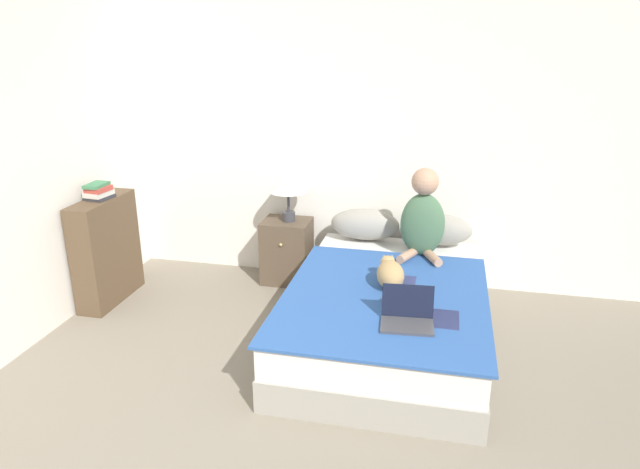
% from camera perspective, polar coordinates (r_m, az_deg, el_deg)
% --- Properties ---
extents(wall_back, '(5.57, 0.05, 2.55)m').
position_cam_1_polar(wall_back, '(5.05, 5.74, 9.13)').
color(wall_back, white).
rests_on(wall_back, ground_plane).
extents(wall_side, '(0.05, 4.35, 2.55)m').
position_cam_1_polar(wall_side, '(4.44, -28.77, 5.37)').
color(wall_side, white).
rests_on(wall_side, ground_plane).
extents(bed, '(1.40, 2.13, 0.46)m').
position_cam_1_polar(bed, '(4.28, 6.70, -7.76)').
color(bed, '#9E998E').
rests_on(bed, ground_plane).
extents(pillow_near, '(0.60, 0.26, 0.27)m').
position_cam_1_polar(pillow_near, '(5.01, 4.52, 1.03)').
color(pillow_near, gray).
rests_on(pillow_near, bed).
extents(pillow_far, '(0.60, 0.26, 0.27)m').
position_cam_1_polar(pillow_far, '(4.97, 11.54, 0.52)').
color(pillow_far, gray).
rests_on(pillow_far, bed).
extents(person_sitting, '(0.36, 0.36, 0.73)m').
position_cam_1_polar(person_sitting, '(4.64, 10.25, 1.69)').
color(person_sitting, '#476B4C').
rests_on(person_sitting, bed).
extents(cat_tabby, '(0.26, 0.49, 0.19)m').
position_cam_1_polar(cat_tabby, '(4.10, 7.03, -3.92)').
color(cat_tabby, tan).
rests_on(cat_tabby, bed).
extents(laptop_open, '(0.35, 0.28, 0.22)m').
position_cam_1_polar(laptop_open, '(3.63, 8.72, -8.14)').
color(laptop_open, '#424247').
rests_on(laptop_open, bed).
extents(nightstand, '(0.43, 0.38, 0.59)m').
position_cam_1_polar(nightstand, '(5.23, -3.33, -1.66)').
color(nightstand, brown).
rests_on(nightstand, ground_plane).
extents(table_lamp, '(0.33, 0.33, 0.48)m').
position_cam_1_polar(table_lamp, '(5.02, -3.21, 5.28)').
color(table_lamp, '#38383D').
rests_on(table_lamp, nightstand).
extents(bookshelf, '(0.22, 0.70, 0.90)m').
position_cam_1_polar(bookshelf, '(5.12, -20.58, -1.49)').
color(bookshelf, brown).
rests_on(bookshelf, ground_plane).
extents(book_stack_top, '(0.20, 0.22, 0.13)m').
position_cam_1_polar(book_stack_top, '(4.97, -21.28, 4.02)').
color(book_stack_top, '#2D2D33').
rests_on(book_stack_top, bookshelf).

